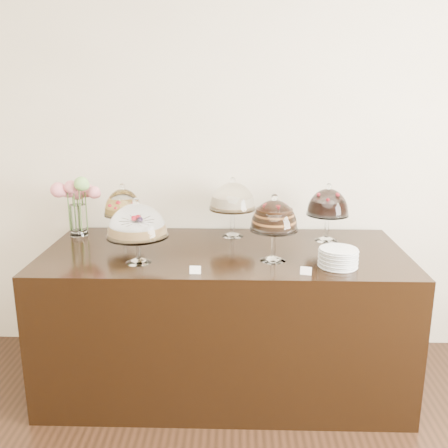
{
  "coord_description": "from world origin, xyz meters",
  "views": [
    {
      "loc": [
        -0.09,
        -0.47,
        1.85
      ],
      "look_at": [
        -0.17,
        2.4,
        1.08
      ],
      "focal_mm": 40.0,
      "sensor_mm": 36.0,
      "label": 1
    }
  ],
  "objects_px": {
    "display_counter": "(224,317)",
    "cake_stand_sugar_sponge": "(137,223)",
    "plate_stack": "(338,258)",
    "cake_stand_cheesecake": "(233,198)",
    "cake_stand_fruit_tart": "(123,205)",
    "flower_vase": "(76,199)",
    "cake_stand_dark_choco": "(328,205)",
    "cake_stand_choco_layer": "(274,218)"
  },
  "relations": [
    {
      "from": "cake_stand_dark_choco",
      "to": "plate_stack",
      "type": "distance_m",
      "value": 0.54
    },
    {
      "from": "cake_stand_choco_layer",
      "to": "cake_stand_cheesecake",
      "type": "relative_size",
      "value": 0.97
    },
    {
      "from": "cake_stand_cheesecake",
      "to": "flower_vase",
      "type": "xyz_separation_m",
      "value": [
        -1.04,
        -0.01,
        -0.01
      ]
    },
    {
      "from": "cake_stand_cheesecake",
      "to": "cake_stand_fruit_tart",
      "type": "height_order",
      "value": "cake_stand_cheesecake"
    },
    {
      "from": "flower_vase",
      "to": "plate_stack",
      "type": "xyz_separation_m",
      "value": [
        1.63,
        -0.58,
        -0.2
      ]
    },
    {
      "from": "display_counter",
      "to": "cake_stand_cheesecake",
      "type": "height_order",
      "value": "cake_stand_cheesecake"
    },
    {
      "from": "cake_stand_cheesecake",
      "to": "cake_stand_fruit_tart",
      "type": "distance_m",
      "value": 0.72
    },
    {
      "from": "cake_stand_dark_choco",
      "to": "flower_vase",
      "type": "xyz_separation_m",
      "value": [
        -1.66,
        0.08,
        0.01
      ]
    },
    {
      "from": "cake_stand_dark_choco",
      "to": "cake_stand_fruit_tart",
      "type": "bearing_deg",
      "value": 179.02
    },
    {
      "from": "cake_stand_choco_layer",
      "to": "cake_stand_fruit_tart",
      "type": "relative_size",
      "value": 1.07
    },
    {
      "from": "cake_stand_dark_choco",
      "to": "display_counter",
      "type": "bearing_deg",
      "value": -161.04
    },
    {
      "from": "cake_stand_sugar_sponge",
      "to": "plate_stack",
      "type": "relative_size",
      "value": 1.77
    },
    {
      "from": "cake_stand_cheesecake",
      "to": "cake_stand_dark_choco",
      "type": "distance_m",
      "value": 0.62
    },
    {
      "from": "display_counter",
      "to": "cake_stand_fruit_tart",
      "type": "xyz_separation_m",
      "value": [
        -0.67,
        0.25,
        0.68
      ]
    },
    {
      "from": "flower_vase",
      "to": "cake_stand_cheesecake",
      "type": "bearing_deg",
      "value": 0.51
    },
    {
      "from": "flower_vase",
      "to": "cake_stand_sugar_sponge",
      "type": "bearing_deg",
      "value": -46.56
    },
    {
      "from": "cake_stand_sugar_sponge",
      "to": "cake_stand_choco_layer",
      "type": "xyz_separation_m",
      "value": [
        0.77,
        0.06,
        0.02
      ]
    },
    {
      "from": "display_counter",
      "to": "cake_stand_dark_choco",
      "type": "distance_m",
      "value": 0.98
    },
    {
      "from": "cake_stand_cheesecake",
      "to": "cake_stand_dark_choco",
      "type": "height_order",
      "value": "cake_stand_cheesecake"
    },
    {
      "from": "plate_stack",
      "to": "cake_stand_dark_choco",
      "type": "bearing_deg",
      "value": 87.62
    },
    {
      "from": "cake_stand_choco_layer",
      "to": "cake_stand_fruit_tart",
      "type": "bearing_deg",
      "value": 155.67
    },
    {
      "from": "cake_stand_choco_layer",
      "to": "cake_stand_fruit_tart",
      "type": "height_order",
      "value": "cake_stand_choco_layer"
    },
    {
      "from": "cake_stand_sugar_sponge",
      "to": "cake_stand_cheesecake",
      "type": "height_order",
      "value": "cake_stand_cheesecake"
    },
    {
      "from": "display_counter",
      "to": "cake_stand_fruit_tart",
      "type": "relative_size",
      "value": 6.02
    },
    {
      "from": "cake_stand_choco_layer",
      "to": "plate_stack",
      "type": "distance_m",
      "value": 0.42
    },
    {
      "from": "cake_stand_sugar_sponge",
      "to": "plate_stack",
      "type": "bearing_deg",
      "value": -2.17
    },
    {
      "from": "cake_stand_dark_choco",
      "to": "plate_stack",
      "type": "height_order",
      "value": "cake_stand_dark_choco"
    },
    {
      "from": "flower_vase",
      "to": "plate_stack",
      "type": "bearing_deg",
      "value": -19.65
    },
    {
      "from": "display_counter",
      "to": "cake_stand_sugar_sponge",
      "type": "relative_size",
      "value": 5.83
    },
    {
      "from": "display_counter",
      "to": "cake_stand_cheesecake",
      "type": "relative_size",
      "value": 5.47
    },
    {
      "from": "cake_stand_cheesecake",
      "to": "cake_stand_fruit_tart",
      "type": "relative_size",
      "value": 1.1
    },
    {
      "from": "display_counter",
      "to": "flower_vase",
      "type": "relative_size",
      "value": 5.28
    },
    {
      "from": "display_counter",
      "to": "plate_stack",
      "type": "relative_size",
      "value": 10.31
    },
    {
      "from": "cake_stand_sugar_sponge",
      "to": "cake_stand_choco_layer",
      "type": "distance_m",
      "value": 0.77
    },
    {
      "from": "cake_stand_cheesecake",
      "to": "cake_stand_dark_choco",
      "type": "bearing_deg",
      "value": -7.82
    },
    {
      "from": "cake_stand_choco_layer",
      "to": "plate_stack",
      "type": "height_order",
      "value": "cake_stand_choco_layer"
    },
    {
      "from": "flower_vase",
      "to": "cake_stand_dark_choco",
      "type": "bearing_deg",
      "value": -2.59
    },
    {
      "from": "cake_stand_fruit_tart",
      "to": "display_counter",
      "type": "bearing_deg",
      "value": -20.41
    },
    {
      "from": "cake_stand_choco_layer",
      "to": "plate_stack",
      "type": "relative_size",
      "value": 1.84
    },
    {
      "from": "cake_stand_choco_layer",
      "to": "cake_stand_dark_choco",
      "type": "xyz_separation_m",
      "value": [
        0.37,
        0.41,
        -0.01
      ]
    },
    {
      "from": "display_counter",
      "to": "cake_stand_fruit_tart",
      "type": "bearing_deg",
      "value": 159.59
    },
    {
      "from": "cake_stand_sugar_sponge",
      "to": "cake_stand_fruit_tart",
      "type": "bearing_deg",
      "value": 111.14
    }
  ]
}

